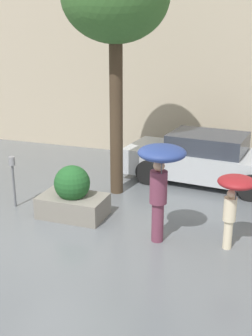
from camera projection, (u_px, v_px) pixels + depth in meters
ground_plane at (61, 238)px, 8.34m from camera, size 40.00×40.00×0.00m
building_facade at (154, 61)px, 13.23m from camera, size 18.00×0.30×6.00m
planter_box at (73, 196)px, 9.17m from camera, size 1.45×0.89×1.16m
person_adult at (161, 170)px, 7.68m from camera, size 0.88×0.88×1.97m
person_child at (234, 193)px, 7.53m from camera, size 0.68×0.68×1.47m
parked_car_near at (207, 160)px, 11.26m from camera, size 4.48×2.25×1.33m
parking_meter at (13, 171)px, 9.56m from camera, size 0.14×0.14×1.21m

